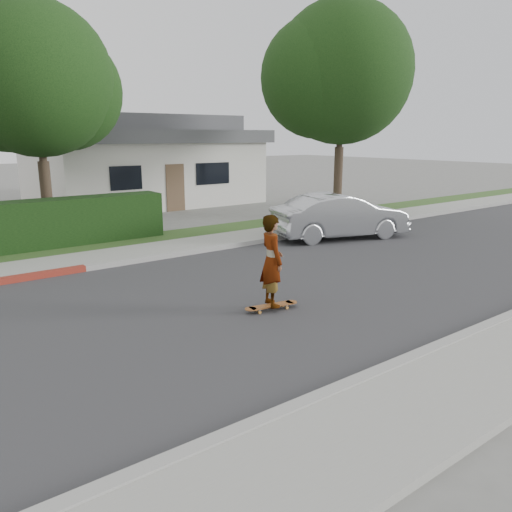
% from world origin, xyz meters
% --- Properties ---
extents(ground, '(120.00, 120.00, 0.00)m').
position_xyz_m(ground, '(0.00, 0.00, 0.00)').
color(ground, slate).
rests_on(ground, ground).
extents(road, '(60.00, 8.00, 0.01)m').
position_xyz_m(road, '(0.00, 0.00, 0.01)').
color(road, '#2D2D30').
rests_on(road, ground).
extents(curb_near, '(60.00, 0.20, 0.15)m').
position_xyz_m(curb_near, '(0.00, -4.10, 0.07)').
color(curb_near, '#9E9E99').
rests_on(curb_near, ground).
extents(sidewalk_near, '(60.00, 1.60, 0.12)m').
position_xyz_m(sidewalk_near, '(0.00, -5.00, 0.06)').
color(sidewalk_near, gray).
rests_on(sidewalk_near, ground).
extents(curb_far, '(60.00, 0.20, 0.15)m').
position_xyz_m(curb_far, '(0.00, 4.10, 0.07)').
color(curb_far, '#9E9E99').
rests_on(curb_far, ground).
extents(sidewalk_far, '(60.00, 1.60, 0.12)m').
position_xyz_m(sidewalk_far, '(0.00, 5.00, 0.06)').
color(sidewalk_far, gray).
rests_on(sidewalk_far, ground).
extents(planting_strip, '(60.00, 1.60, 0.10)m').
position_xyz_m(planting_strip, '(0.00, 6.60, 0.05)').
color(planting_strip, '#2D4C1E').
rests_on(planting_strip, ground).
extents(tree_center, '(5.66, 4.84, 7.44)m').
position_xyz_m(tree_center, '(1.49, 9.19, 4.90)').
color(tree_center, '#33261C').
rests_on(tree_center, ground).
extents(tree_right, '(6.32, 5.60, 8.56)m').
position_xyz_m(tree_right, '(12.49, 6.69, 5.63)').
color(tree_right, '#33261C').
rests_on(tree_right, ground).
extents(house, '(10.60, 8.60, 4.30)m').
position_xyz_m(house, '(8.00, 16.00, 2.10)').
color(house, beige).
rests_on(house, ground).
extents(skateboard, '(1.14, 0.42, 0.10)m').
position_xyz_m(skateboard, '(2.93, -1.00, 0.10)').
color(skateboard, gold).
rests_on(skateboard, ground).
extents(skateboarder, '(0.59, 0.74, 1.78)m').
position_xyz_m(skateboarder, '(2.93, -1.00, 1.00)').
color(skateboarder, white).
rests_on(skateboarder, skateboard).
extents(car_silver, '(4.76, 2.82, 1.48)m').
position_xyz_m(car_silver, '(9.17, 3.16, 0.74)').
color(car_silver, '#AEB1B6').
rests_on(car_silver, ground).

